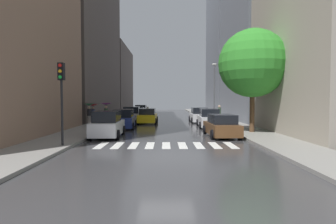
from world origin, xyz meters
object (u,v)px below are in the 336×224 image
(parked_car_right_second, at_px, (209,119))
(parked_car_left_fifth, at_px, (141,111))
(pedestrian_by_kerb, at_px, (89,109))
(parked_car_right_nearest, at_px, (221,126))
(parked_car_left_nearest, at_px, (108,125))
(pedestrian_near_tree, at_px, (106,108))
(pedestrian_far_side, at_px, (219,113))
(pedestrian_foreground, at_px, (93,109))
(traffic_light_left_corner, at_px, (61,85))
(parked_car_left_second, at_px, (124,120))
(lamp_post_right, at_px, (214,88))
(taxi_midroad, at_px, (148,116))
(parked_car_left_third, at_px, (132,115))
(parked_car_left_fourth, at_px, (138,113))
(street_tree_right, at_px, (253,63))
(parked_car_right_third, at_px, (199,115))

(parked_car_right_second, bearing_deg, parked_car_left_fifth, 25.85)
(pedestrian_by_kerb, bearing_deg, parked_car_left_fifth, 48.07)
(parked_car_right_second, bearing_deg, parked_car_right_nearest, -179.16)
(parked_car_left_fifth, bearing_deg, parked_car_left_nearest, -179.71)
(pedestrian_near_tree, bearing_deg, pedestrian_far_side, 77.06)
(pedestrian_foreground, bearing_deg, traffic_light_left_corner, 178.37)
(parked_car_left_second, height_order, lamp_post_right, lamp_post_right)
(parked_car_left_fifth, xyz_separation_m, taxi_midroad, (1.91, -13.22, -0.05))
(parked_car_left_third, xyz_separation_m, parked_car_right_second, (7.82, -5.82, -0.02))
(pedestrian_foreground, distance_m, pedestrian_near_tree, 1.66)
(parked_car_left_fourth, distance_m, pedestrian_by_kerb, 11.60)
(parked_car_right_second, xyz_separation_m, lamp_post_right, (1.59, 6.16, 3.15))
(parked_car_left_nearest, relative_size, parked_car_right_nearest, 0.92)
(parked_car_left_fifth, bearing_deg, street_tree_right, -155.03)
(parked_car_left_third, relative_size, street_tree_right, 0.55)
(street_tree_right, bearing_deg, lamp_post_right, 94.50)
(parked_car_left_fifth, xyz_separation_m, parked_car_right_second, (7.85, -17.84, -0.01))
(pedestrian_far_side, relative_size, traffic_light_left_corner, 0.43)
(traffic_light_left_corner, bearing_deg, parked_car_left_fourth, 86.17)
(parked_car_right_second, xyz_separation_m, pedestrian_near_tree, (-9.80, 1.58, 0.94))
(pedestrian_by_kerb, height_order, lamp_post_right, lamp_post_right)
(parked_car_left_nearest, xyz_separation_m, lamp_post_right, (9.53, 12.68, 3.13))
(taxi_midroad, height_order, traffic_light_left_corner, traffic_light_left_corner)
(parked_car_right_nearest, bearing_deg, parked_car_left_fifth, 16.03)
(parked_car_left_fifth, distance_m, parked_car_right_third, 14.44)
(parked_car_right_nearest, bearing_deg, parked_car_right_third, -1.35)
(parked_car_left_fifth, distance_m, pedestrian_by_kerb, 16.66)
(parked_car_left_fourth, bearing_deg, lamp_post_right, -126.14)
(parked_car_left_third, bearing_deg, street_tree_right, -137.54)
(pedestrian_near_tree, distance_m, lamp_post_right, 12.48)
(parked_car_left_nearest, distance_m, street_tree_right, 11.42)
(pedestrian_near_tree, relative_size, traffic_light_left_corner, 0.49)
(parked_car_left_third, relative_size, traffic_light_left_corner, 0.97)
(lamp_post_right, bearing_deg, parked_car_right_second, -104.50)
(parked_car_left_nearest, height_order, pedestrian_foreground, pedestrian_foreground)
(pedestrian_near_tree, relative_size, lamp_post_right, 0.32)
(parked_car_right_nearest, relative_size, pedestrian_by_kerb, 2.17)
(parked_car_right_nearest, bearing_deg, traffic_light_left_corner, 113.85)
(parked_car_left_fourth, relative_size, parked_car_left_fifth, 1.00)
(parked_car_left_fourth, relative_size, pedestrian_near_tree, 2.15)
(parked_car_left_third, relative_size, parked_car_right_third, 1.01)
(parked_car_right_second, bearing_deg, traffic_light_left_corner, 140.91)
(parked_car_left_second, relative_size, taxi_midroad, 0.92)
(parked_car_left_nearest, bearing_deg, pedestrian_by_kerb, 22.77)
(parked_car_left_nearest, relative_size, parked_car_left_second, 0.94)
(parked_car_left_nearest, xyz_separation_m, parked_car_left_fifth, (0.09, 24.36, -0.00))
(parked_car_right_nearest, xyz_separation_m, street_tree_right, (2.59, 1.52, 4.50))
(parked_car_left_third, bearing_deg, pedestrian_near_tree, 153.43)
(parked_car_left_third, relative_size, lamp_post_right, 0.64)
(parked_car_left_fourth, relative_size, street_tree_right, 0.59)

